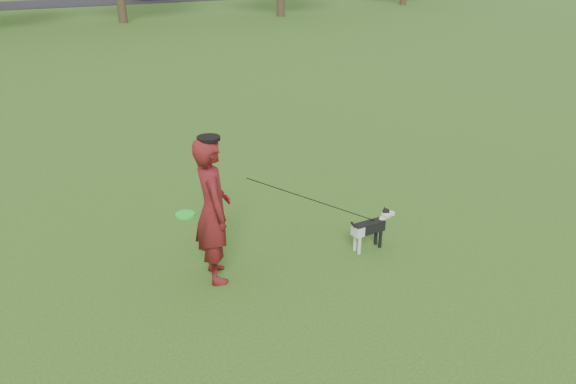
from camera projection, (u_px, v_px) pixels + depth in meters
ground at (312, 253)px, 7.77m from camera, size 120.00×120.00×0.00m
road at (19, 5)px, 39.76m from camera, size 120.00×7.00×0.02m
man at (213, 210)px, 6.84m from camera, size 0.56×0.75×1.88m
dog at (372, 226)px, 7.76m from camera, size 0.75×0.15×0.57m
man_held_items at (316, 201)px, 7.31m from camera, size 2.80×0.50×1.50m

